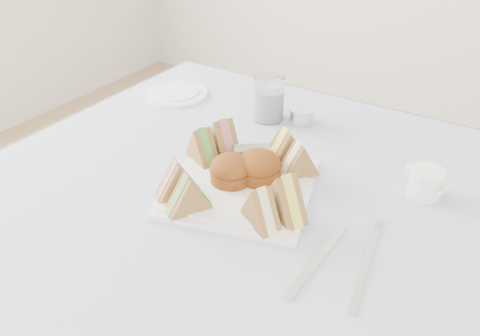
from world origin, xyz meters
The scene contains 20 objects.
table centered at (0.00, 0.00, 0.37)m, with size 0.90×0.90×0.74m, color brown.
tablecloth centered at (0.00, 0.00, 0.74)m, with size 1.02×1.02×0.01m, color silver.
serving_plate centered at (0.02, -0.01, 0.75)m, with size 0.27×0.27×0.01m, color white.
sandwich_fl_a centered at (-0.05, -0.10, 0.80)m, with size 0.08×0.04×0.07m, color olive, non-canonical shape.
sandwich_fl_b centered at (-0.01, -0.12, 0.79)m, with size 0.08×0.04×0.07m, color olive, non-canonical shape.
sandwich_fr_a centered at (0.14, -0.04, 0.80)m, with size 0.09×0.04×0.08m, color olive, non-canonical shape.
sandwich_fr_b centered at (0.11, -0.09, 0.79)m, with size 0.08×0.04×0.07m, color olive, non-canonical shape.
sandwich_bl_a centered at (-0.09, 0.03, 0.80)m, with size 0.09×0.04×0.08m, color olive, non-canonical shape.
sandwich_bl_b centered at (-0.07, 0.07, 0.80)m, with size 0.09×0.04×0.08m, color olive, non-canonical shape.
sandwich_br_a centered at (0.10, 0.08, 0.80)m, with size 0.08×0.04×0.07m, color olive, non-canonical shape.
sandwich_br_b centered at (0.06, 0.10, 0.80)m, with size 0.09×0.04×0.08m, color olive, non-canonical shape.
scone_left centered at (0.00, -0.01, 0.79)m, with size 0.08×0.08×0.05m, color maroon.
scone_right centered at (0.04, 0.03, 0.79)m, with size 0.09×0.09×0.06m, color maroon.
pastry_slice centered at (0.01, 0.07, 0.78)m, with size 0.08×0.03×0.04m, color beige.
side_plate centered at (-0.36, 0.28, 0.75)m, with size 0.17×0.17×0.01m, color white.
water_glass centered at (-0.08, 0.29, 0.80)m, with size 0.07×0.07×0.11m, color white.
tea_strainer centered at (0.00, 0.31, 0.76)m, with size 0.07×0.07×0.04m, color silver.
knife centered at (0.23, -0.11, 0.75)m, with size 0.02×0.20×0.00m, color silver.
fork centered at (0.30, -0.09, 0.75)m, with size 0.01×0.20×0.00m, color silver.
creamer_jug centered at (0.33, 0.17, 0.77)m, with size 0.06×0.06×0.06m, color white.
Camera 1 is at (0.42, -0.64, 1.27)m, focal length 35.00 mm.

